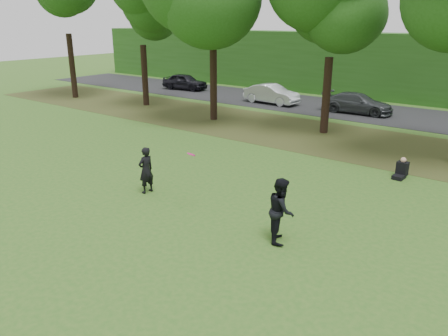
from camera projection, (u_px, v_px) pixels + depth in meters
name	position (u px, v px, depth m)	size (l,w,h in m)	color
ground	(209.00, 246.00, 12.28)	(120.00, 120.00, 0.00)	#2D5D1D
leaf_litter	(371.00, 145.00, 22.07)	(60.00, 7.00, 0.01)	#50391C
street	(414.00, 118.00, 28.09)	(70.00, 7.00, 0.02)	black
far_hedge	(442.00, 70.00, 31.80)	(70.00, 3.00, 5.00)	#235217
player_left	(146.00, 170.00, 15.77)	(0.63, 0.41, 1.73)	black
player_right	(281.00, 210.00, 12.28)	(0.92, 0.72, 1.90)	black
parked_cars	(414.00, 108.00, 27.45)	(40.93, 3.67, 1.50)	black
frisbee	(191.00, 154.00, 13.78)	(0.37, 0.35, 0.17)	#FB1587
seated_person	(401.00, 170.00, 17.45)	(0.45, 0.75, 0.83)	black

